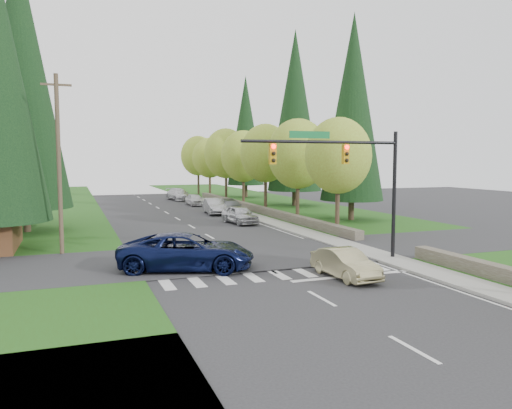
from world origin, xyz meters
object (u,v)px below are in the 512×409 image
parked_car_a (240,215)px  parked_car_b (231,207)px  suv_navy (187,252)px  parked_car_e (179,194)px  sedan_champagne (345,264)px  parked_car_c (215,206)px  parked_car_d (195,200)px

parked_car_a → parked_car_b: parked_car_a is taller
suv_navy → parked_car_a: (7.97, 15.68, -0.15)m
parked_car_a → parked_car_e: 25.24m
sedan_champagne → parked_car_e: bearing=84.9°
suv_navy → parked_car_e: bearing=7.6°
suv_navy → parked_car_b: size_ratio=1.33×
suv_navy → parked_car_c: bearing=-0.0°
sedan_champagne → suv_navy: bearing=144.3°
parked_car_c → parked_car_e: (0.05, 17.45, -0.00)m
parked_car_b → parked_car_e: (-1.35, 18.37, 0.06)m
parked_car_b → parked_car_d: (-1.10, 10.46, -0.03)m
sedan_champagne → parked_car_b: parked_car_b is taller
suv_navy → parked_car_c: (7.97, 23.47, -0.13)m
parked_car_c → parked_car_d: (0.30, 9.55, -0.09)m
parked_car_b → parked_car_d: parked_car_b is taller
suv_navy → parked_car_c: size_ratio=1.39×
parked_car_a → parked_car_d: parked_car_a is taller
parked_car_e → sedan_champagne: bearing=-99.4°
suv_navy → parked_car_d: (8.27, 33.01, -0.22)m
parked_car_c → parked_car_b: bearing=-28.5°
sedan_champagne → parked_car_a: size_ratio=0.91×
parked_car_a → parked_car_d: 17.34m
suv_navy → sedan_champagne: bearing=-104.0°
parked_car_d → parked_car_e: size_ratio=0.75×
parked_car_d → suv_navy: bearing=-105.6°
parked_car_b → suv_navy: bearing=-109.5°
parked_car_b → parked_car_e: parked_car_e is taller
suv_navy → parked_car_d: suv_navy is taller
sedan_champagne → parked_car_c: parked_car_c is taller
parked_car_b → parked_car_c: size_ratio=1.04×
parked_car_d → sedan_champagne: bearing=-94.5°
parked_car_a → parked_car_d: bearing=82.0°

